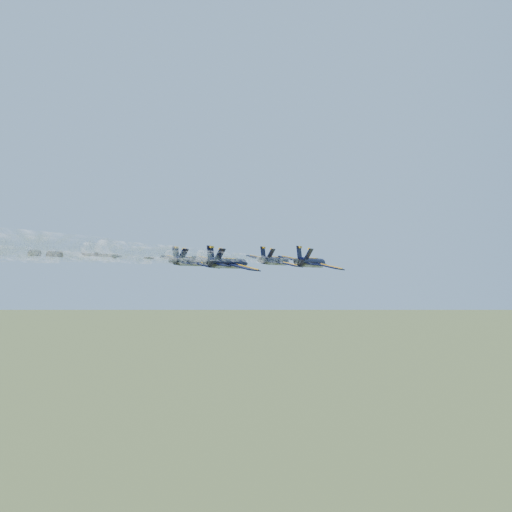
% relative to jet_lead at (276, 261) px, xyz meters
% --- Properties ---
extents(jet_lead, '(11.63, 15.60, 3.85)m').
position_rel_jet_lead_xyz_m(jet_lead, '(0.00, 0.00, 0.00)').
color(jet_lead, black).
extents(jet_left, '(11.63, 15.60, 3.85)m').
position_rel_jet_lead_xyz_m(jet_left, '(-14.12, -9.33, 0.00)').
color(jet_left, black).
extents(jet_right, '(11.63, 15.60, 3.85)m').
position_rel_jet_lead_xyz_m(jet_right, '(8.57, -13.58, 0.00)').
color(jet_right, black).
extents(jet_slot, '(11.63, 15.60, 3.85)m').
position_rel_jet_lead_xyz_m(jet_slot, '(-4.22, -21.37, 0.00)').
color(jet_slot, black).
extents(smoke_trail_lead, '(14.80, 66.10, 2.23)m').
position_rel_jet_lead_xyz_m(smoke_trail_lead, '(-9.94, -49.43, 0.03)').
color(smoke_trail_lead, white).
extents(smoke_trail_right, '(14.80, 66.10, 2.23)m').
position_rel_jet_lead_xyz_m(smoke_trail_right, '(-1.37, -63.01, 0.03)').
color(smoke_trail_right, white).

